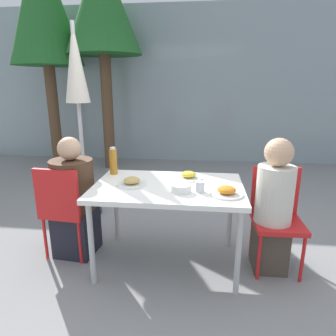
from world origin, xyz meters
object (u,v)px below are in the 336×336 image
object	(u,v)px
person_right	(273,209)
salad_bowl	(181,188)
person_left	(74,202)
closed_umbrella	(77,82)
chair_right	(276,211)
drinking_cup	(200,187)
tree_behind_left	(43,3)
bottle	(113,161)
tree_behind_right	(102,5)
chair_left	(65,205)

from	to	relation	value
person_right	salad_bowl	bearing A→B (deg)	11.01
person_left	salad_bowl	size ratio (longest dim) A/B	6.98
person_right	closed_umbrella	world-z (taller)	closed_umbrella
salad_bowl	chair_right	bearing A→B (deg)	16.98
person_left	salad_bowl	distance (m)	1.05
person_right	drinking_cup	size ratio (longest dim) A/B	13.74
person_left	tree_behind_left	distance (m)	4.14
closed_umbrella	salad_bowl	xyz separation A→B (m)	(1.24, -1.08, -0.80)
bottle	drinking_cup	world-z (taller)	bottle
person_left	chair_right	size ratio (longest dim) A/B	1.28
person_right	tree_behind_left	bearing A→B (deg)	-43.20
chair_right	tree_behind_right	bearing A→B (deg)	-52.40
bottle	drinking_cup	distance (m)	0.90
bottle	tree_behind_right	distance (m)	3.55
chair_right	tree_behind_right	xyz separation A→B (m)	(-2.39, 2.97, 2.32)
closed_umbrella	drinking_cup	size ratio (longest dim) A/B	26.20
drinking_cup	tree_behind_left	bearing A→B (deg)	131.08
tree_behind_right	drinking_cup	bearing A→B (deg)	-61.48
drinking_cup	person_right	bearing A→B (deg)	13.40
chair_left	bottle	distance (m)	0.58
person_left	person_right	size ratio (longest dim) A/B	0.97
person_right	drinking_cup	bearing A→B (deg)	12.18
chair_left	salad_bowl	bearing A→B (deg)	-2.82
person_left	chair_right	distance (m)	1.79
chair_left	tree_behind_left	world-z (taller)	tree_behind_left
tree_behind_left	tree_behind_right	bearing A→B (deg)	0.10
drinking_cup	salad_bowl	distance (m)	0.15
person_right	bottle	size ratio (longest dim) A/B	4.47
salad_bowl	tree_behind_right	xyz separation A→B (m)	(-1.59, 3.21, 2.06)
chair_left	salad_bowl	distance (m)	1.09
person_left	closed_umbrella	size ratio (longest dim) A/B	0.51
chair_right	tree_behind_right	distance (m)	4.46
closed_umbrella	tree_behind_left	xyz separation A→B (m)	(-1.40, 2.13, 1.31)
chair_right	person_right	size ratio (longest dim) A/B	0.75
chair_left	tree_behind_left	xyz separation A→B (m)	(-1.58, 3.06, 2.37)
chair_right	drinking_cup	distance (m)	0.74
tree_behind_left	tree_behind_right	world-z (taller)	tree_behind_left
tree_behind_right	chair_right	bearing A→B (deg)	-51.17
tree_behind_left	tree_behind_right	xyz separation A→B (m)	(1.05, 0.00, -0.05)
tree_behind_right	salad_bowl	bearing A→B (deg)	-63.70
chair_left	drinking_cup	distance (m)	1.23
chair_right	tree_behind_left	xyz separation A→B (m)	(-3.43, 2.96, 2.37)
salad_bowl	tree_behind_left	xyz separation A→B (m)	(-2.63, 3.21, 2.11)
person_right	salad_bowl	world-z (taller)	person_right
chair_right	bottle	size ratio (longest dim) A/B	3.38
person_left	closed_umbrella	distance (m)	1.38
closed_umbrella	tree_behind_left	world-z (taller)	tree_behind_left
salad_bowl	drinking_cup	bearing A→B (deg)	7.32
bottle	salad_bowl	bearing A→B (deg)	-31.70
person_left	chair_right	world-z (taller)	person_left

